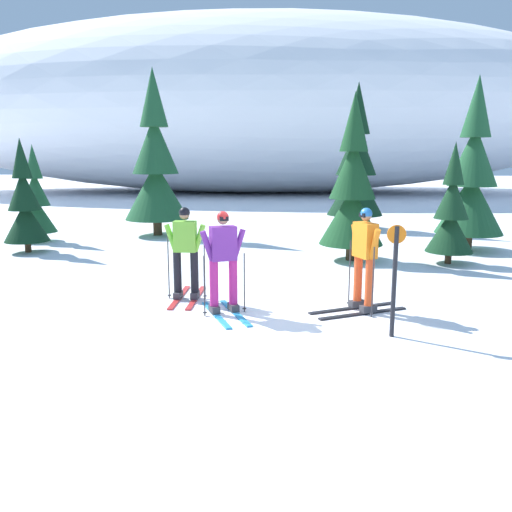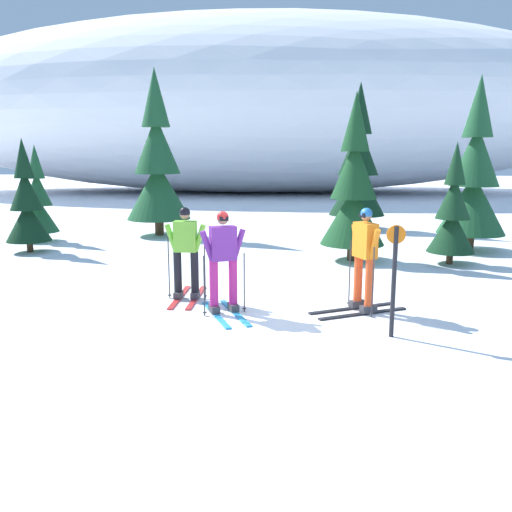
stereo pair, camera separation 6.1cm
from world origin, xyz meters
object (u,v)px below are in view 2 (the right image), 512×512
pine_tree_center_right (358,169)px  pine_tree_right (453,214)px  skier_orange_jacket (364,257)px  pine_tree_center (354,192)px  pine_tree_left (27,205)px  trail_marker_post (394,275)px  skier_purple_jacket (223,260)px  pine_tree_center_left (157,167)px  pine_tree_far_left (38,201)px  skier_lime_jacket (186,252)px  pine_tree_far_right (474,179)px

pine_tree_center_right → pine_tree_right: size_ratio=1.72×
skier_orange_jacket → pine_tree_center_right: bearing=83.6°
skier_orange_jacket → pine_tree_center: size_ratio=0.43×
skier_orange_jacket → pine_tree_left: 10.07m
skier_orange_jacket → pine_tree_center_right: pine_tree_center_right is taller
pine_tree_left → trail_marker_post: size_ratio=1.85×
skier_purple_jacket → pine_tree_center_left: 9.54m
skier_purple_jacket → pine_tree_left: 8.26m
pine_tree_far_left → pine_tree_center_left: pine_tree_center_left is taller
skier_purple_jacket → skier_orange_jacket: (2.42, 0.26, 0.02)m
pine_tree_far_left → pine_tree_left: 1.89m
pine_tree_far_left → pine_tree_center_right: 10.90m
pine_tree_center_left → pine_tree_center: bearing=-33.5°
skier_lime_jacket → pine_tree_far_left: 8.75m
pine_tree_center_left → trail_marker_post: bearing=-58.9°
pine_tree_center_right → trail_marker_post: size_ratio=3.05×
pine_tree_center_left → pine_tree_center_right: pine_tree_center_left is taller
skier_purple_jacket → pine_tree_right: pine_tree_right is taller
pine_tree_far_right → pine_tree_left: bearing=-175.2°
skier_orange_jacket → pine_tree_far_right: bearing=58.3°
pine_tree_center → trail_marker_post: size_ratio=2.49×
pine_tree_far_left → pine_tree_center_left: bearing=24.5°
pine_tree_right → pine_tree_left: bearing=175.3°
pine_tree_center → pine_tree_left: bearing=176.0°
skier_lime_jacket → pine_tree_center_right: 10.89m
pine_tree_far_left → pine_tree_right: pine_tree_right is taller
trail_marker_post → pine_tree_far_right: bearing=64.5°
pine_tree_center_left → pine_tree_right: (8.46, -4.31, -1.03)m
pine_tree_center_left → trail_marker_post: (5.97, -9.90, -1.34)m
skier_purple_jacket → pine_tree_far_right: size_ratio=0.37×
skier_purple_jacket → skier_orange_jacket: 2.44m
skier_lime_jacket → pine_tree_center_right: (4.40, 9.88, 1.26)m
pine_tree_far_left → pine_tree_right: bearing=-13.0°
skier_orange_jacket → pine_tree_right: size_ratio=0.60×
pine_tree_center_left → skier_purple_jacket: bearing=-69.6°
pine_tree_right → trail_marker_post: bearing=-114.0°
pine_tree_center → pine_tree_far_right: 3.92m
pine_tree_far_left → pine_tree_center: (9.47, -2.44, 0.52)m
pine_tree_center_right → pine_tree_center: bearing=-98.1°
pine_tree_center_right → trail_marker_post: 11.87m
pine_tree_left → trail_marker_post: bearing=-36.4°
skier_purple_jacket → pine_tree_far_left: 9.92m
pine_tree_center → pine_tree_center_right: 5.95m
skier_orange_jacket → skier_lime_jacket: (-3.24, 0.58, -0.05)m
pine_tree_far_right → pine_tree_center_right: bearing=122.7°
pine_tree_far_left → pine_tree_center: bearing=-14.5°
pine_tree_center_right → pine_tree_far_right: pine_tree_center_right is taller
pine_tree_center_left → pine_tree_right: pine_tree_center_left is taller
pine_tree_center_left → pine_tree_center: (6.04, -4.00, -0.52)m
pine_tree_far_left → pine_tree_right: 12.20m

